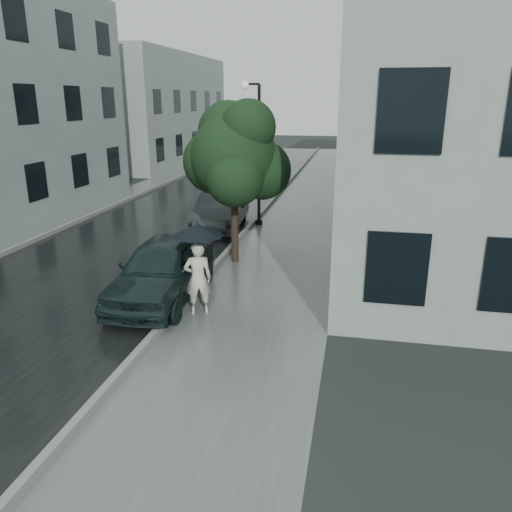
% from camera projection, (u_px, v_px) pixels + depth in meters
% --- Properties ---
extents(ground, '(120.00, 120.00, 0.00)m').
position_uv_depth(ground, '(218.00, 360.00, 9.64)').
color(ground, black).
rests_on(ground, ground).
extents(sidewalk, '(3.50, 60.00, 0.01)m').
position_uv_depth(sidewalk, '(302.00, 219.00, 20.79)').
color(sidewalk, slate).
rests_on(sidewalk, ground).
extents(kerb_near, '(0.15, 60.00, 0.15)m').
position_uv_depth(kerb_near, '(259.00, 215.00, 21.12)').
color(kerb_near, slate).
rests_on(kerb_near, ground).
extents(asphalt_road, '(6.85, 60.00, 0.00)m').
position_uv_depth(asphalt_road, '(181.00, 213.00, 21.81)').
color(asphalt_road, black).
rests_on(asphalt_road, ground).
extents(kerb_far, '(0.15, 60.00, 0.15)m').
position_uv_depth(kerb_far, '(107.00, 208.00, 22.46)').
color(kerb_far, slate).
rests_on(kerb_far, ground).
extents(sidewalk_far, '(1.70, 60.00, 0.01)m').
position_uv_depth(sidewalk_far, '(88.00, 209.00, 22.66)').
color(sidewalk_far, '#4C5451').
rests_on(sidewalk_far, ground).
extents(building_near, '(7.02, 36.00, 9.00)m').
position_uv_depth(building_near, '(423.00, 105.00, 25.43)').
color(building_near, gray).
rests_on(building_near, ground).
extents(building_far_b, '(7.02, 18.00, 8.00)m').
position_uv_depth(building_far_b, '(151.00, 109.00, 39.06)').
color(building_far_b, gray).
rests_on(building_far_b, ground).
extents(pedestrian, '(0.74, 0.62, 1.75)m').
position_uv_depth(pedestrian, '(198.00, 279.00, 11.44)').
color(pedestrian, '#BBB4A4').
rests_on(pedestrian, sidewalk).
extents(umbrella, '(1.25, 1.25, 1.28)m').
position_uv_depth(umbrella, '(197.00, 230.00, 11.12)').
color(umbrella, black).
rests_on(umbrella, ground).
extents(street_tree, '(3.30, 3.00, 4.83)m').
position_uv_depth(street_tree, '(235.00, 156.00, 14.56)').
color(street_tree, '#332619').
rests_on(street_tree, ground).
extents(lamp_post, '(0.84, 0.36, 5.43)m').
position_uv_depth(lamp_post, '(255.00, 145.00, 19.04)').
color(lamp_post, black).
rests_on(lamp_post, ground).
extents(car_near, '(1.89, 4.51, 1.52)m').
position_uv_depth(car_near, '(163.00, 269.00, 12.43)').
color(car_near, black).
rests_on(car_near, ground).
extents(car_far, '(1.84, 4.50, 1.45)m').
position_uv_depth(car_far, '(221.00, 209.00, 19.24)').
color(car_far, '#272A2D').
rests_on(car_far, ground).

